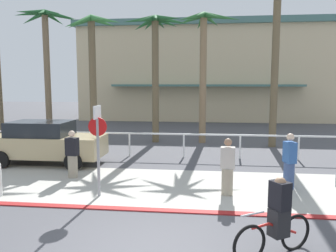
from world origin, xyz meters
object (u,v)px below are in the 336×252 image
Objects in this scene: palm_tree_4 at (156,43)px; pedestrian_0 at (72,156)px; cyclist_red_0 at (277,219)px; palm_tree_3 at (92,48)px; palm_tree_5 at (204,46)px; car_tan_1 at (46,142)px; palm_tree_2 at (46,38)px; pedestrian_1 at (289,164)px; stop_sign_bike_lane at (98,138)px; pedestrian_2 at (227,169)px.

palm_tree_4 is 4.17× the size of pedestrian_0.
palm_tree_3 is at bearing 123.53° from cyclist_red_0.
palm_tree_5 is 1.55× the size of car_tan_1.
palm_tree_2 is 17.69m from cyclist_red_0.
palm_tree_3 is 4.07× the size of pedestrian_0.
car_tan_1 is 9.03m from pedestrian_1.
palm_tree_3 is 13.47m from cyclist_red_0.
stop_sign_bike_lane is 10.21m from palm_tree_5.
palm_tree_4 reaches higher than pedestrian_2.
stop_sign_bike_lane is 5.22m from cyclist_red_0.
palm_tree_3 reaches higher than pedestrian_0.
cyclist_red_0 is at bearing -51.06° from palm_tree_2.
stop_sign_bike_lane is at bearing 146.74° from cyclist_red_0.
stop_sign_bike_lane is 0.58× the size of car_tan_1.
palm_tree_2 is at bearing 144.97° from palm_tree_3.
palm_tree_5 reaches higher than pedestrian_0.
palm_tree_5 reaches higher than pedestrian_1.
palm_tree_5 is at bearing 2.38° from palm_tree_4.
palm_tree_2 is 9.21m from palm_tree_5.
pedestrian_1 is at bearing 23.35° from pedestrian_2.
cyclist_red_0 is 0.96× the size of pedestrian_2.
pedestrian_0 is at bearing 176.35° from pedestrian_1.
palm_tree_2 is 4.36× the size of pedestrian_1.
palm_tree_3 is at bearing -35.03° from palm_tree_2.
car_tan_1 reaches higher than pedestrian_0.
palm_tree_5 is at bearing 97.26° from cyclist_red_0.
stop_sign_bike_lane reaches higher than pedestrian_2.
palm_tree_3 is 0.96× the size of palm_tree_5.
stop_sign_bike_lane is at bearing -58.48° from palm_tree_2.
palm_tree_4 reaches higher than pedestrian_1.
stop_sign_bike_lane is 8.94m from palm_tree_3.
palm_tree_2 is (-6.35, 10.36, 4.12)m from stop_sign_bike_lane.
palm_tree_2 is at bearing 135.21° from pedestrian_2.
pedestrian_2 is (-1.87, -0.81, -0.03)m from pedestrian_1.
palm_tree_3 is at bearing -157.66° from palm_tree_4.
palm_tree_2 is 15.70m from pedestrian_1.
palm_tree_4 is 10.25m from pedestrian_2.
palm_tree_2 is 4.46m from palm_tree_3.
pedestrian_1 is 1.03× the size of pedestrian_2.
palm_tree_5 is at bearing 108.79° from pedestrian_1.
palm_tree_4 is 2.50m from palm_tree_5.
palm_tree_2 is at bearing 142.51° from pedestrian_1.
palm_tree_3 is 7.51m from pedestrian_0.
palm_tree_2 reaches higher than palm_tree_5.
car_tan_1 is (3.06, -6.78, -4.93)m from palm_tree_2.
stop_sign_bike_lane reaches higher than pedestrian_0.
pedestrian_2 is at bearing -156.65° from pedestrian_1.
palm_tree_2 reaches higher than pedestrian_2.
pedestrian_0 is (-1.74, -7.36, -4.50)m from palm_tree_4.
palm_tree_3 is at bearing 130.85° from pedestrian_2.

